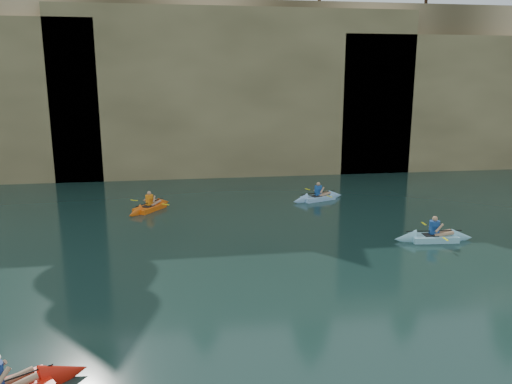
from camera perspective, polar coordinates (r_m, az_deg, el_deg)
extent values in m
plane|color=black|center=(13.37, 1.47, -16.40)|extent=(160.00, 160.00, 0.00)
cube|color=tan|center=(41.53, -6.08, 12.03)|extent=(70.00, 16.00, 12.00)
cube|color=#98895C|center=(34.33, -2.02, 11.43)|extent=(24.00, 2.40, 11.40)
cube|color=#98895C|center=(41.78, 26.78, 9.27)|extent=(26.00, 2.40, 9.84)
cube|color=black|center=(33.83, -11.99, 4.17)|extent=(3.50, 1.00, 3.20)
cube|color=black|center=(35.81, 11.03, 5.73)|extent=(5.00, 1.00, 4.50)
cone|color=red|center=(12.46, -21.07, -18.79)|extent=(1.35, 1.30, 0.89)
cube|color=#FF6110|center=(25.90, -12.04, -1.75)|extent=(2.06, 2.47, 0.27)
cone|color=#FF6110|center=(26.79, -10.50, -1.20)|extent=(1.11, 1.14, 0.74)
cone|color=#FF6110|center=(25.02, -13.69, -2.35)|extent=(1.11, 1.14, 0.74)
cube|color=black|center=(25.76, -12.26, -1.60)|extent=(0.70, 0.72, 0.04)
cube|color=orange|center=(25.80, -12.08, -0.91)|extent=(0.37, 0.40, 0.50)
sphere|color=tan|center=(25.72, -12.12, -0.14)|extent=(0.21, 0.21, 0.21)
cylinder|color=black|center=(25.83, -12.07, -1.16)|extent=(1.29, 1.81, 0.04)
cube|color=#FEFF15|center=(26.45, -13.77, -0.92)|extent=(0.39, 0.31, 0.02)
cube|color=#FEFF15|center=(25.24, -10.29, -1.41)|extent=(0.39, 0.31, 0.02)
cube|color=#8CD2EB|center=(21.86, 19.63, -4.92)|extent=(2.61, 1.04, 0.29)
cone|color=#8CD2EB|center=(22.37, 22.46, -4.76)|extent=(0.96, 0.86, 0.79)
cone|color=#8CD2EB|center=(21.41, 16.67, -5.07)|extent=(0.96, 0.86, 0.79)
cube|color=black|center=(21.77, 19.29, -4.65)|extent=(0.59, 0.54, 0.04)
cube|color=navy|center=(21.74, 19.71, -3.86)|extent=(0.38, 0.26, 0.53)
sphere|color=tan|center=(21.64, 19.79, -2.90)|extent=(0.22, 0.22, 0.22)
cylinder|color=black|center=(21.78, 19.68, -4.21)|extent=(2.33, 0.23, 0.04)
cube|color=#FEFF15|center=(22.72, 18.62, -3.44)|extent=(0.12, 0.43, 0.02)
cube|color=#FEFF15|center=(20.85, 20.84, -5.05)|extent=(0.12, 0.43, 0.02)
cube|color=#93C4F7|center=(27.63, 7.10, -0.65)|extent=(2.64, 1.63, 0.28)
cone|color=#93C4F7|center=(28.34, 9.03, -0.37)|extent=(1.10, 1.02, 0.76)
cone|color=#93C4F7|center=(26.95, 5.07, -0.94)|extent=(1.10, 1.02, 0.76)
cube|color=black|center=(27.52, 6.86, -0.46)|extent=(0.68, 0.64, 0.04)
cube|color=#1C4D9C|center=(27.54, 7.12, 0.17)|extent=(0.40, 0.33, 0.50)
sphere|color=tan|center=(27.46, 7.14, 0.91)|extent=(0.21, 0.21, 0.21)
cylinder|color=black|center=(27.57, 7.12, -0.08)|extent=(2.10, 0.82, 0.04)
cube|color=#FEFF15|center=(28.37, 5.89, 0.32)|extent=(0.22, 0.42, 0.02)
cube|color=#FEFF15|center=(26.78, 8.41, -0.50)|extent=(0.22, 0.42, 0.02)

